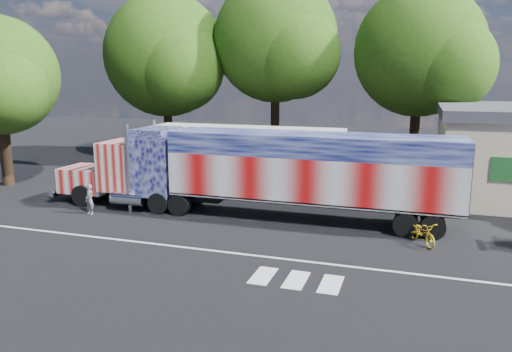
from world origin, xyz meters
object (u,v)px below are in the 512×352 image
(semi_truck, at_px, (259,170))
(coach_bus, at_px, (246,154))
(tree_ne_a, at_px, (422,52))
(tree_nw_a, at_px, (167,56))
(tree_n_mid, at_px, (277,41))
(woman, at_px, (90,199))
(bicycle, at_px, (422,233))

(semi_truck, xyz_separation_m, coach_bus, (-3.14, 7.00, -0.44))
(tree_ne_a, bearing_deg, tree_nw_a, -177.98)
(tree_n_mid, relative_size, tree_ne_a, 1.10)
(tree_n_mid, height_order, tree_ne_a, tree_n_mid)
(coach_bus, relative_size, tree_ne_a, 0.95)
(coach_bus, bearing_deg, tree_nw_a, 141.56)
(coach_bus, height_order, tree_n_mid, tree_n_mid)
(tree_nw_a, bearing_deg, woman, -76.01)
(tree_nw_a, bearing_deg, tree_n_mid, 7.88)
(tree_nw_a, bearing_deg, semi_truck, -49.13)
(bicycle, bearing_deg, semi_truck, 134.76)
(semi_truck, relative_size, tree_n_mid, 1.47)
(tree_nw_a, relative_size, tree_ne_a, 1.02)
(semi_truck, distance_m, tree_nw_a, 19.95)
(semi_truck, bearing_deg, tree_ne_a, 64.28)
(semi_truck, xyz_separation_m, woman, (-8.27, -2.33, -1.58))
(bicycle, distance_m, tree_ne_a, 18.81)
(semi_truck, bearing_deg, tree_nw_a, 130.87)
(woman, bearing_deg, coach_bus, 80.10)
(tree_nw_a, height_order, tree_n_mid, tree_n_mid)
(bicycle, bearing_deg, woman, 150.23)
(coach_bus, distance_m, tree_nw_a, 13.54)
(bicycle, height_order, tree_ne_a, tree_ne_a)
(semi_truck, xyz_separation_m, tree_n_mid, (-3.49, 15.60, 7.20))
(bicycle, height_order, tree_n_mid, tree_n_mid)
(bicycle, bearing_deg, coach_bus, 109.54)
(coach_bus, relative_size, tree_nw_a, 0.94)
(semi_truck, distance_m, coach_bus, 7.68)
(coach_bus, xyz_separation_m, tree_ne_a, (10.40, 8.06, 6.61))
(coach_bus, relative_size, woman, 8.30)
(tree_n_mid, bearing_deg, tree_nw_a, -172.12)
(semi_truck, bearing_deg, woman, -164.26)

